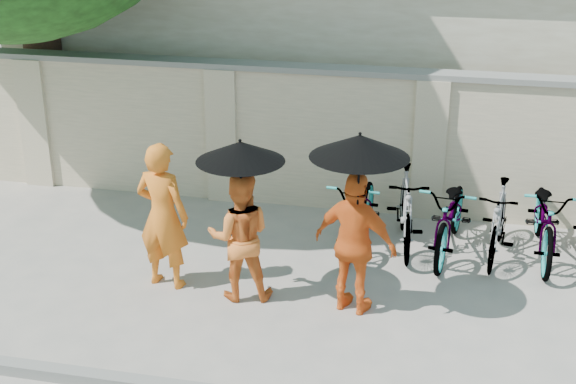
# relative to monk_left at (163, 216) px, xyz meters

# --- Properties ---
(ground) EXTENTS (80.00, 80.00, 0.00)m
(ground) POSITION_rel_monk_left_xyz_m (0.91, -0.36, -0.89)
(ground) COLOR #A79C8F
(compound_wall) EXTENTS (20.00, 0.30, 2.00)m
(compound_wall) POSITION_rel_monk_left_xyz_m (1.91, 2.84, 0.11)
(compound_wall) COLOR beige
(compound_wall) RESTS_ON ground
(building_behind) EXTENTS (14.00, 6.00, 3.20)m
(building_behind) POSITION_rel_monk_left_xyz_m (2.91, 6.64, 0.71)
(building_behind) COLOR beige
(building_behind) RESTS_ON ground
(monk_left) EXTENTS (0.71, 0.53, 1.78)m
(monk_left) POSITION_rel_monk_left_xyz_m (0.00, 0.00, 0.00)
(monk_left) COLOR orange
(monk_left) RESTS_ON ground
(monk_center) EXTENTS (0.85, 0.73, 1.52)m
(monk_center) POSITION_rel_monk_left_xyz_m (0.96, -0.10, -0.13)
(monk_center) COLOR orange
(monk_center) RESTS_ON ground
(parasol_center) EXTENTS (0.97, 0.97, 1.06)m
(parasol_center) POSITION_rel_monk_left_xyz_m (1.01, -0.18, 0.92)
(parasol_center) COLOR black
(parasol_center) RESTS_ON ground
(monk_right) EXTENTS (1.04, 0.68, 1.65)m
(monk_right) POSITION_rel_monk_left_xyz_m (2.28, -0.13, -0.07)
(monk_right) COLOR orange
(monk_right) RESTS_ON ground
(parasol_right) EXTENTS (1.05, 1.05, 1.17)m
(parasol_right) POSITION_rel_monk_left_xyz_m (2.30, -0.21, 1.09)
(parasol_right) COLOR black
(parasol_right) RESTS_ON ground
(bike_0) EXTENTS (0.78, 1.94, 1.00)m
(bike_0) POSITION_rel_monk_left_xyz_m (2.11, 1.56, -0.39)
(bike_0) COLOR gray
(bike_0) RESTS_ON ground
(bike_1) EXTENTS (0.72, 1.80, 1.05)m
(bike_1) POSITION_rel_monk_left_xyz_m (2.70, 1.65, -0.36)
(bike_1) COLOR gray
(bike_1) RESTS_ON ground
(bike_2) EXTENTS (0.92, 2.03, 1.03)m
(bike_2) POSITION_rel_monk_left_xyz_m (3.28, 1.60, -0.38)
(bike_2) COLOR gray
(bike_2) RESTS_ON ground
(bike_3) EXTENTS (0.68, 1.67, 0.98)m
(bike_3) POSITION_rel_monk_left_xyz_m (3.87, 1.60, -0.40)
(bike_3) COLOR gray
(bike_3) RESTS_ON ground
(bike_4) EXTENTS (0.70, 1.98, 1.04)m
(bike_4) POSITION_rel_monk_left_xyz_m (4.46, 1.76, -0.37)
(bike_4) COLOR gray
(bike_4) RESTS_ON ground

